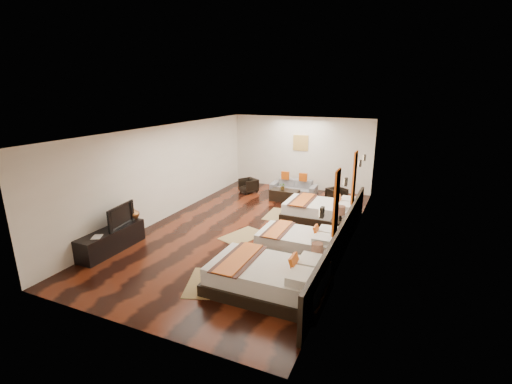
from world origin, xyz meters
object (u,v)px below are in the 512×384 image
at_px(figurine, 133,213).
at_px(table_plant, 283,186).
at_px(bed_near, 269,278).
at_px(bed_far, 322,211).
at_px(nightstand_b, 339,227).
at_px(sofa, 294,187).
at_px(tv_console, 112,240).
at_px(bed_mid, 299,242).
at_px(armchair_right, 337,195).
at_px(armchair_left, 248,186).
at_px(tv, 118,216).
at_px(nightstand_a, 316,268).
at_px(book, 92,237).
at_px(coffee_table, 285,195).

relative_size(figurine, table_plant, 1.33).
height_order(bed_near, bed_far, bed_near).
distance_m(nightstand_b, sofa, 4.33).
bearing_deg(tv_console, nightstand_b, 30.99).
distance_m(bed_mid, armchair_right, 4.23).
bearing_deg(table_plant, armchair_left, 163.05).
xyz_separation_m(nightstand_b, tv, (-4.89, -2.73, 0.52)).
bearing_deg(armchair_right, nightstand_a, -137.78).
relative_size(book, coffee_table, 0.28).
height_order(sofa, armchair_right, armchair_right).
xyz_separation_m(bed_far, sofa, (-1.67, 2.41, -0.04)).
bearing_deg(bed_far, figurine, -141.35).
relative_size(nightstand_a, book, 3.10).
bearing_deg(tv_console, bed_mid, 23.09).
bearing_deg(nightstand_b, bed_far, 122.29).
distance_m(bed_near, tv_console, 4.20).
distance_m(book, armchair_right, 7.82).
bearing_deg(coffee_table, table_plant, -148.50).
bearing_deg(nightstand_a, armchair_right, 97.18).
xyz_separation_m(tv, sofa, (2.48, 6.33, -0.58)).
distance_m(bed_mid, nightstand_b, 1.40).
bearing_deg(tv_console, armchair_left, 81.19).
relative_size(bed_near, book, 8.34).
relative_size(nightstand_b, table_plant, 3.49).
bearing_deg(armchair_left, armchair_right, 33.16).
xyz_separation_m(bed_far, tv, (-4.15, -3.92, 0.54)).
bearing_deg(book, tv, 86.29).
xyz_separation_m(book, sofa, (2.53, 7.10, -0.31)).
height_order(tv, sofa, tv).
height_order(tv, figurine, tv).
relative_size(nightstand_a, sofa, 0.49).
height_order(sofa, table_plant, table_plant).
bearing_deg(sofa, bed_mid, -72.16).
relative_size(bed_near, nightstand_b, 2.56).
bearing_deg(sofa, nightstand_b, -57.46).
bearing_deg(armchair_left, bed_near, -29.84).
bearing_deg(figurine, tv, -84.90).
bearing_deg(tv, armchair_left, -16.80).
distance_m(nightstand_b, table_plant, 3.53).
relative_size(bed_mid, book, 6.99).
bearing_deg(coffee_table, sofa, 90.00).
bearing_deg(bed_far, nightstand_a, -78.25).
bearing_deg(figurine, nightstand_a, -2.72).
bearing_deg(book, nightstand_b, 35.34).
distance_m(figurine, coffee_table, 5.38).
bearing_deg(nightstand_b, armchair_left, 143.48).
bearing_deg(armchair_right, nightstand_b, -132.25).
distance_m(nightstand_b, armchair_right, 3.12).
bearing_deg(book, armchair_right, 56.98).
bearing_deg(armchair_right, tv_console, 179.74).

